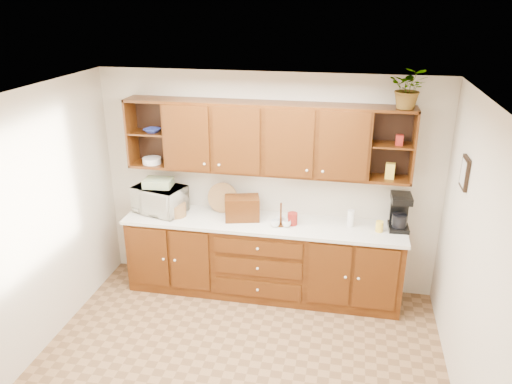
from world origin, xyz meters
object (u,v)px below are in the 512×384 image
at_px(microwave, 160,199).
at_px(potted_plant, 409,88).
at_px(coffee_maker, 400,212).
at_px(bread_box, 242,208).

relative_size(microwave, potted_plant, 1.38).
distance_m(microwave, coffee_maker, 2.78).
height_order(microwave, bread_box, microwave).
distance_m(bread_box, coffee_maker, 1.77).
relative_size(microwave, bread_box, 1.48).
distance_m(coffee_maker, potted_plant, 1.37).
xyz_separation_m(bread_box, potted_plant, (1.72, 0.07, 1.42)).
bearing_deg(microwave, potted_plant, 16.70).
height_order(bread_box, coffee_maker, coffee_maker).
xyz_separation_m(microwave, bread_box, (1.02, -0.02, -0.02)).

